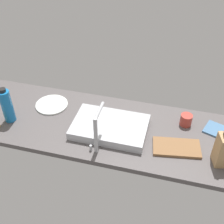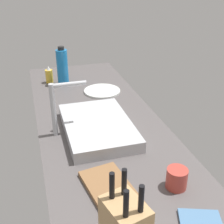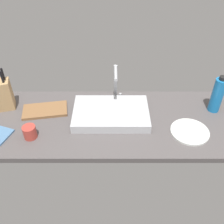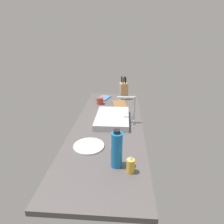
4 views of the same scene
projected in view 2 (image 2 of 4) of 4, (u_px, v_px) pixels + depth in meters
countertop_slab at (101, 127)px, 153.74cm from camera, size 194.34×62.76×3.50cm
sink_basin at (98, 126)px, 144.67cm from camera, size 47.39×31.16×5.60cm
faucet at (58, 104)px, 137.10cm from camera, size 5.50×16.96×25.84cm
cutting_board at (111, 191)px, 107.24cm from camera, size 30.43×19.40×1.80cm
soap_bottle at (49, 76)px, 202.22cm from camera, size 4.94×4.94×11.70cm
water_bottle at (62, 67)px, 196.45cm from camera, size 7.36×7.36×25.46cm
dinner_plate at (102, 91)px, 189.48cm from camera, size 22.86×22.86×1.20cm
coffee_mug at (177, 178)px, 108.64cm from camera, size 7.71×7.71×7.80cm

